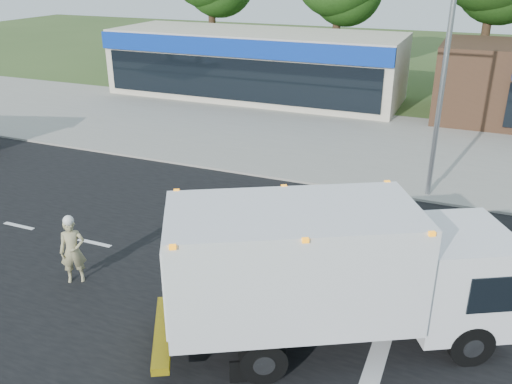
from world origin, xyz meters
The scene contains 9 objects.
ground centered at (0.00, 0.00, 0.00)m, with size 120.00×120.00×0.00m, color #385123.
road_asphalt centered at (0.00, 0.00, 0.00)m, with size 60.00×14.00×0.02m, color black.
sidewalk centered at (0.00, 8.20, 0.06)m, with size 60.00×2.40×0.12m, color gray.
parking_apron centered at (0.00, 14.00, 0.01)m, with size 60.00×9.00×0.02m, color gray.
lane_markings centered at (1.35, -1.35, 0.02)m, with size 55.20×7.00×0.01m.
ems_box_truck centered at (1.82, -1.80, 1.95)m, with size 7.82×5.71×3.38m.
emergency_worker centered at (-5.10, -1.89, 0.95)m, with size 0.80×0.74×1.95m.
retail_strip_mall centered at (-9.00, 19.93, 2.01)m, with size 18.00×6.20×4.00m.
traffic_signal_pole centered at (2.35, 7.60, 4.92)m, with size 3.51×0.25×8.00m.
Camera 1 is at (4.16, -11.58, 7.97)m, focal length 38.00 mm.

